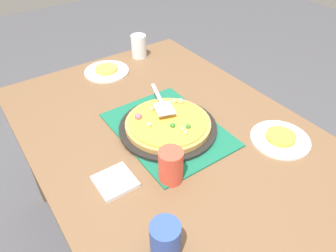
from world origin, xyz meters
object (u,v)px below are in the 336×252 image
Objects in this scene: plate_near_left at (107,71)px; served_slice_right at (281,137)px; pizza_server at (161,102)px; pizza_pan at (168,127)px; napkin_stack at (115,182)px; plate_far_right at (280,139)px; pizza at (168,123)px; served_slice_left at (106,69)px; cup_corner at (139,46)px; cup_far at (165,241)px; cup_near at (171,166)px.

plate_near_left is 2.00× the size of served_slice_right.
pizza_server reaches higher than served_slice_right.
pizza_pan is 0.32m from napkin_stack.
plate_near_left is 0.89m from plate_far_right.
pizza is 0.55m from plate_near_left.
served_slice_left is 0.92× the size of cup_corner.
served_slice_right is 0.63m from napkin_stack.
plate_near_left is 0.95× the size of pizza_server.
cup_far is at bearing 101.72° from served_slice_right.
cup_near is at bearing 155.79° from cup_corner.
cup_near is (0.08, 0.45, 0.04)m from served_slice_right.
plate_near_left is 1.83× the size of cup_far.
cup_corner is (0.89, 0.08, 0.04)m from served_slice_right.
cup_corner is at bearing -20.87° from pizza_pan.
served_slice_left is 0.92× the size of cup_near.
pizza reaches higher than pizza_pan.
napkin_stack is at bearing 123.74° from pizza_server.
pizza is 0.55m from served_slice_left.
cup_far is 0.61m from pizza_server.
cup_far is 0.52× the size of pizza_server.
served_slice_left is 0.92× the size of napkin_stack.
cup_corner is (0.81, -0.37, 0.00)m from cup_near.
pizza_pan is 3.17× the size of cup_far.
plate_near_left is at bearing -10.67° from cup_near.
plate_near_left is at bearing -0.68° from pizza.
pizza_server is at bearing -18.34° from pizza.
cup_corner is (0.05, -0.22, 0.06)m from plate_near_left.
napkin_stack is (0.09, 0.16, -0.05)m from cup_near.
served_slice_right is 0.92× the size of cup_corner.
cup_near is at bearing 169.33° from plate_near_left.
pizza_pan is 3.17× the size of cup_corner.
served_slice_left is at bearing -24.16° from napkin_stack.
cup_corner is 0.90m from napkin_stack.
cup_corner is at bearing -76.39° from served_slice_left.
served_slice_left and served_slice_right have the same top height.
napkin_stack is (-0.67, 0.30, 0.00)m from plate_near_left.
pizza_pan is 3.17× the size of cup_near.
served_slice_right reaches higher than pizza_pan.
plate_far_right is (-0.84, -0.30, 0.00)m from plate_near_left.
served_slice_right is (-0.84, -0.30, 0.01)m from plate_near_left.
plate_far_right is 2.00× the size of served_slice_right.
pizza reaches higher than served_slice_right.
pizza is at bearing -35.54° from cup_far.
napkin_stack is at bearing 112.91° from pizza_pan.
pizza_server is (0.51, -0.33, 0.01)m from cup_far.
pizza_server reaches higher than plate_far_right.
cup_corner is at bearing -76.39° from plate_near_left.
cup_near reaches higher than served_slice_left.
pizza is (0.00, -0.00, 0.02)m from pizza_pan.
cup_corner is (0.60, -0.23, 0.03)m from pizza.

